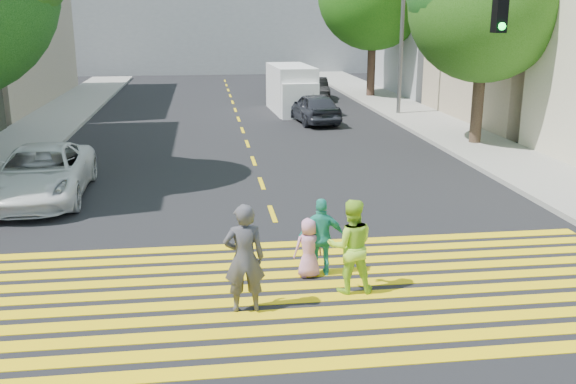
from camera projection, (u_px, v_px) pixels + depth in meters
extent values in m
plane|color=black|center=(312.00, 325.00, 10.32)|extent=(120.00, 120.00, 0.00)
cube|color=gray|center=(57.00, 118.00, 30.24)|extent=(3.00, 40.00, 0.15)
cube|color=gray|center=(459.00, 137.00, 25.69)|extent=(3.00, 60.00, 0.15)
cube|color=yellow|center=(326.00, 364.00, 9.17)|extent=(13.40, 0.35, 0.01)
cube|color=yellow|center=(319.00, 345.00, 9.70)|extent=(13.40, 0.35, 0.01)
cube|color=yellow|center=(313.00, 328.00, 10.22)|extent=(13.40, 0.35, 0.01)
cube|color=yellow|center=(308.00, 312.00, 10.75)|extent=(13.40, 0.35, 0.01)
cube|color=yellow|center=(303.00, 299.00, 11.27)|extent=(13.40, 0.35, 0.01)
cube|color=yellow|center=(298.00, 286.00, 11.80)|extent=(13.40, 0.35, 0.01)
cube|color=yellow|center=(294.00, 274.00, 12.32)|extent=(13.40, 0.35, 0.01)
cube|color=yellow|center=(290.00, 264.00, 12.85)|extent=(13.40, 0.35, 0.01)
cube|color=yellow|center=(287.00, 254.00, 13.37)|extent=(13.40, 0.35, 0.01)
cube|color=yellow|center=(283.00, 245.00, 13.90)|extent=(13.40, 0.35, 0.01)
cube|color=yellow|center=(272.00, 214.00, 16.05)|extent=(0.12, 1.40, 0.01)
cube|color=yellow|center=(262.00, 183.00, 18.91)|extent=(0.12, 1.40, 0.01)
cube|color=yellow|center=(254.00, 161.00, 21.78)|extent=(0.12, 1.40, 0.01)
cube|color=yellow|center=(247.00, 144.00, 24.64)|extent=(0.12, 1.40, 0.01)
cube|color=yellow|center=(243.00, 130.00, 27.51)|extent=(0.12, 1.40, 0.01)
cube|color=yellow|center=(239.00, 119.00, 30.37)|extent=(0.12, 1.40, 0.01)
cube|color=yellow|center=(235.00, 110.00, 33.24)|extent=(0.12, 1.40, 0.01)
cube|color=yellow|center=(233.00, 102.00, 36.10)|extent=(0.12, 1.40, 0.01)
cube|color=yellow|center=(230.00, 96.00, 38.96)|extent=(0.12, 1.40, 0.01)
cube|color=yellow|center=(228.00, 90.00, 41.83)|extent=(0.12, 1.40, 0.01)
cube|color=yellow|center=(226.00, 85.00, 44.69)|extent=(0.12, 1.40, 0.01)
cube|color=yellow|center=(225.00, 81.00, 47.56)|extent=(0.12, 1.40, 0.01)
cube|color=tan|center=(570.00, 10.00, 29.00)|extent=(10.00, 10.00, 10.00)
cube|color=gray|center=(472.00, 11.00, 39.50)|extent=(10.00, 10.00, 10.00)
cylinder|color=black|center=(477.00, 107.00, 23.87)|extent=(0.49, 0.49, 2.92)
sphere|color=#174909|center=(485.00, 5.00, 22.88)|extent=(6.18, 6.18, 5.50)
cylinder|color=#463227|center=(371.00, 69.00, 37.60)|extent=(0.63, 0.63, 3.38)
imported|color=#414046|center=(244.00, 258.00, 10.59)|extent=(0.70, 0.47, 1.88)
imported|color=#A7E233|center=(351.00, 246.00, 11.37)|extent=(0.88, 0.70, 1.73)
imported|color=#CA82AC|center=(309.00, 248.00, 12.10)|extent=(0.61, 0.44, 1.15)
imported|color=teal|center=(322.00, 237.00, 12.12)|extent=(0.93, 0.49, 1.52)
imported|color=white|center=(41.00, 173.00, 17.20)|extent=(2.48, 5.13, 1.41)
imported|color=#22242B|center=(314.00, 108.00, 29.16)|extent=(2.12, 4.22, 1.38)
imported|color=gray|center=(284.00, 82.00, 40.48)|extent=(2.00, 4.44, 1.26)
imported|color=black|center=(316.00, 89.00, 37.17)|extent=(1.60, 3.86, 1.24)
cube|color=white|center=(291.00, 89.00, 32.42)|extent=(2.08, 4.73, 2.32)
cube|color=white|center=(299.00, 100.00, 30.57)|extent=(1.82, 1.20, 1.67)
cylinder|color=#252525|center=(282.00, 110.00, 30.94)|extent=(0.26, 0.66, 0.65)
cylinder|color=black|center=(312.00, 109.00, 31.19)|extent=(0.26, 0.66, 0.65)
cylinder|color=black|center=(271.00, 101.00, 34.11)|extent=(0.26, 0.66, 0.65)
cylinder|color=black|center=(299.00, 101.00, 34.36)|extent=(0.26, 0.66, 0.65)
cube|color=black|center=(500.00, 13.00, 12.99)|extent=(0.26, 0.26, 0.80)
sphere|color=#05F42E|center=(502.00, 26.00, 12.93)|extent=(0.16, 0.16, 0.15)
cylinder|color=#5B5B5B|center=(403.00, 9.00, 29.99)|extent=(0.19, 0.19, 10.05)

